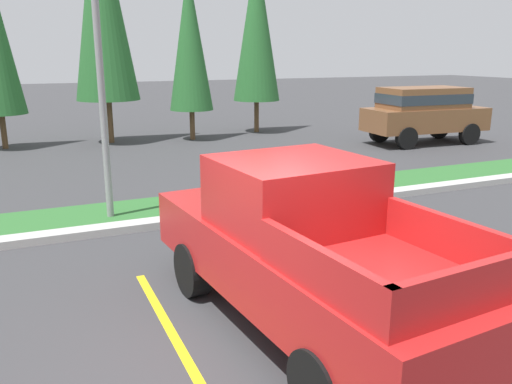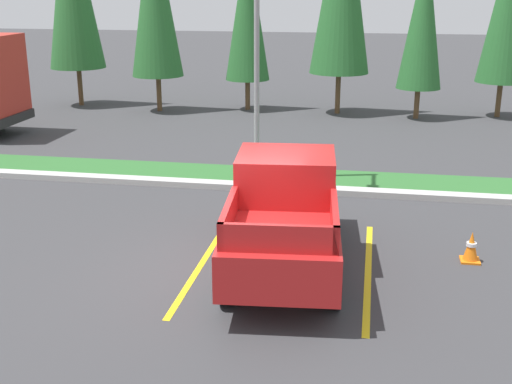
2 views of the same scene
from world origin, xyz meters
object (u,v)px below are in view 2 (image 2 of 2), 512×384
object	(u,v)px
street_light	(256,18)
pickup_truck_main	(285,213)
traffic_cone	(471,247)
cypress_tree_center	(247,9)
cypress_tree_rightmost	(423,17)

from	to	relation	value
street_light	pickup_truck_main	bearing A→B (deg)	-74.44
pickup_truck_main	traffic_cone	world-z (taller)	pickup_truck_main
cypress_tree_center	cypress_tree_rightmost	xyz separation A→B (m)	(6.79, -0.71, -0.22)
traffic_cone	cypress_tree_rightmost	bearing A→B (deg)	91.23
cypress_tree_rightmost	cypress_tree_center	bearing A→B (deg)	174.01
cypress_tree_center	cypress_tree_rightmost	distance (m)	6.83
pickup_truck_main	cypress_tree_center	distance (m)	16.24
cypress_tree_rightmost	traffic_cone	xyz separation A→B (m)	(0.30, -14.03, -3.53)
cypress_tree_center	pickup_truck_main	bearing A→B (deg)	-76.84
pickup_truck_main	cypress_tree_rightmost	size ratio (longest dim) A/B	0.83
cypress_tree_center	cypress_tree_rightmost	world-z (taller)	cypress_tree_center
pickup_truck_main	street_light	world-z (taller)	street_light
cypress_tree_rightmost	pickup_truck_main	bearing A→B (deg)	-102.00
pickup_truck_main	street_light	distance (m)	6.41
cypress_tree_center	traffic_cone	bearing A→B (deg)	-64.32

